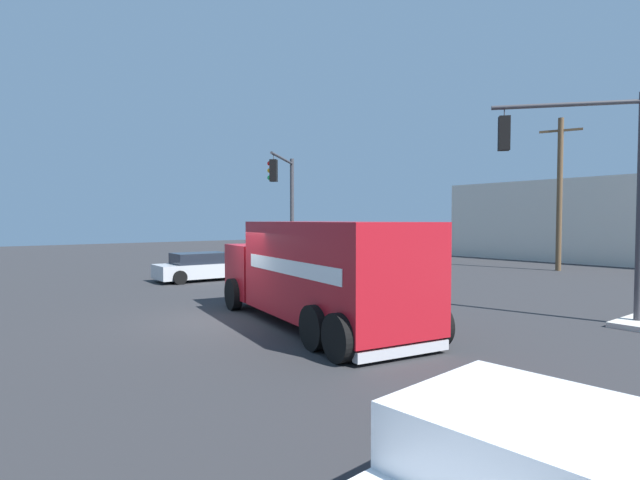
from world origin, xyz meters
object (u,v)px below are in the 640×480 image
at_px(sedan_silver, 202,267).
at_px(utility_pole, 560,192).
at_px(delivery_truck, 318,271).
at_px(traffic_light_secondary, 286,198).
at_px(traffic_light_primary, 592,173).

xyz_separation_m(sedan_silver, utility_pole, (8.47, 17.60, 3.78)).
xyz_separation_m(delivery_truck, sedan_silver, (-11.27, 1.95, -0.84)).
distance_m(sedan_silver, utility_pole, 19.90).
distance_m(traffic_light_secondary, sedan_silver, 5.18).
relative_size(traffic_light_primary, sedan_silver, 1.39).
relative_size(traffic_light_secondary, sedan_silver, 1.36).
relative_size(delivery_truck, traffic_light_primary, 1.38).
relative_size(traffic_light_primary, traffic_light_secondary, 1.03).
bearing_deg(traffic_light_primary, utility_pole, 118.14).
relative_size(delivery_truck, utility_pole, 0.98).
bearing_deg(traffic_light_primary, delivery_truck, -126.27).
bearing_deg(sedan_silver, utility_pole, 64.29).
bearing_deg(traffic_light_secondary, utility_pole, 65.39).
distance_m(delivery_truck, traffic_light_primary, 7.95).
bearing_deg(delivery_truck, utility_pole, 98.14).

